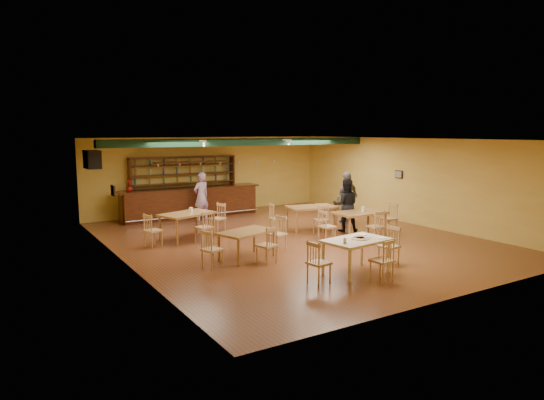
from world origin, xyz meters
TOP-DOWN VIEW (x-y plane):
  - floor at (0.00, 0.00)m, footprint 12.00×12.00m
  - ceiling_beam at (0.00, 2.80)m, footprint 10.00×0.30m
  - track_rail_left at (-1.80, 3.40)m, footprint 0.05×2.50m
  - track_rail_right at (1.40, 3.40)m, footprint 0.05×2.50m
  - ac_unit at (-4.80, 4.20)m, footprint 0.34×0.70m
  - picture_left at (-4.97, 1.00)m, footprint 0.04×0.34m
  - picture_right at (4.97, 0.50)m, footprint 0.04×0.34m
  - bar_counter at (-1.15, 5.15)m, footprint 5.47×0.85m
  - back_bar_hutch at (-1.15, 5.78)m, footprint 4.23×0.40m
  - poinsettia at (-3.43, 5.15)m, footprint 0.31×0.31m
  - dining_table_a at (-2.66, 1.69)m, footprint 1.81×1.41m
  - dining_table_b at (1.37, 0.88)m, footprint 1.70×1.21m
  - dining_table_c at (-2.22, -1.26)m, footprint 1.63×1.25m
  - dining_table_d at (1.96, -0.82)m, footprint 1.59×0.97m
  - near_table at (-0.70, -3.72)m, footprint 1.61×1.15m
  - pizza_tray at (-0.59, -3.72)m, footprint 0.46×0.46m
  - parmesan_shaker at (-1.18, -3.88)m, footprint 0.08×0.08m
  - napkin_stack at (-0.33, -3.51)m, footprint 0.25×0.23m
  - pizza_server at (-0.43, -3.67)m, footprint 0.30×0.28m
  - side_plate at (-0.11, -3.93)m, footprint 0.25×0.25m
  - patron_bar at (-1.06, 4.33)m, footprint 0.74×0.59m
  - patron_right_a at (2.17, 0.08)m, footprint 1.06×1.01m
  - patron_right_b at (3.16, 1.18)m, footprint 1.14×0.66m

SIDE VIEW (x-z plane):
  - floor at x=0.00m, z-range 0.00..0.00m
  - dining_table_c at x=-2.22m, z-range 0.00..0.72m
  - dining_table_b at x=1.37m, z-range 0.00..0.78m
  - dining_table_d at x=1.96m, z-range 0.00..0.79m
  - dining_table_a at x=-2.66m, z-range 0.00..0.80m
  - near_table at x=-0.70m, z-range 0.00..0.80m
  - bar_counter at x=-1.15m, z-range 0.00..1.13m
  - side_plate at x=-0.11m, z-range 0.80..0.81m
  - pizza_tray at x=-0.59m, z-range 0.80..0.82m
  - napkin_stack at x=-0.33m, z-range 0.80..0.83m
  - pizza_server at x=-0.43m, z-range 0.82..0.82m
  - parmesan_shaker at x=-1.18m, z-range 0.80..0.91m
  - patron_right_a at x=2.17m, z-range 0.00..1.73m
  - patron_bar at x=-1.06m, z-range 0.00..1.77m
  - patron_right_b at x=3.16m, z-range 0.00..1.82m
  - back_bar_hutch at x=-1.15m, z-range 0.00..2.28m
  - poinsettia at x=-3.43m, z-range 1.13..1.57m
  - picture_left at x=-4.97m, z-range 1.56..1.84m
  - picture_right at x=4.97m, z-range 1.56..1.84m
  - ac_unit at x=-4.80m, z-range 2.11..2.59m
  - ceiling_beam at x=0.00m, z-range 2.75..3.00m
  - track_rail_left at x=-1.80m, z-range 2.92..2.96m
  - track_rail_right at x=1.40m, z-range 2.92..2.96m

